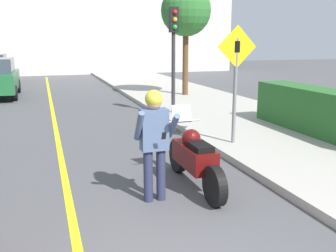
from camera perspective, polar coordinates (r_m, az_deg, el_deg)
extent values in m
cube|color=#ADA89E|center=(9.14, 20.50, -2.68)|extent=(4.40, 44.00, 0.14)
cube|color=yellow|center=(9.12, -16.32, -2.84)|extent=(0.12, 36.00, 0.01)
cube|color=beige|center=(28.90, -17.53, 16.68)|extent=(28.00, 1.20, 9.29)
cylinder|color=black|center=(5.60, 7.12, -9.08)|extent=(0.14, 0.61, 0.61)
cylinder|color=black|center=(6.97, 1.52, -4.55)|extent=(0.14, 0.61, 0.61)
cube|color=#510C0C|center=(6.20, 4.03, -4.57)|extent=(0.40, 1.09, 0.36)
sphere|color=#510C0C|center=(6.26, 3.55, -1.91)|extent=(0.32, 0.32, 0.32)
cube|color=black|center=(5.92, 4.98, -3.20)|extent=(0.28, 0.48, 0.10)
cylinder|color=silver|center=(6.56, 2.29, 0.77)|extent=(0.62, 0.03, 0.03)
cube|color=silver|center=(6.60, 2.08, 1.91)|extent=(0.36, 0.12, 0.31)
cylinder|color=#282D4C|center=(5.67, -3.04, -7.61)|extent=(0.14, 0.14, 0.80)
cylinder|color=#282D4C|center=(5.73, -1.09, -7.40)|extent=(0.14, 0.14, 0.80)
cube|color=slate|center=(5.49, -2.12, -0.55)|extent=(0.40, 0.22, 0.62)
cylinder|color=slate|center=(5.31, -4.41, -0.01)|extent=(0.09, 0.37, 0.48)
cylinder|color=slate|center=(5.44, 0.76, 0.00)|extent=(0.09, 0.43, 0.43)
sphere|color=tan|center=(5.41, -2.16, 3.65)|extent=(0.22, 0.22, 0.22)
sphere|color=gold|center=(5.41, -2.16, 4.17)|extent=(0.26, 0.26, 0.26)
cube|color=black|center=(5.26, -0.63, -1.50)|extent=(0.06, 0.05, 0.11)
cylinder|color=slate|center=(8.37, 10.15, 5.19)|extent=(0.08, 0.08, 2.32)
cube|color=yellow|center=(8.29, 10.49, 11.80)|extent=(0.91, 0.02, 0.91)
cube|color=black|center=(8.27, 10.54, 11.80)|extent=(0.12, 0.01, 0.24)
cylinder|color=#2D2D30|center=(11.96, 0.83, 9.87)|extent=(0.12, 0.12, 3.26)
cube|color=black|center=(11.94, 0.88, 15.88)|extent=(0.26, 0.22, 0.76)
sphere|color=red|center=(11.84, 1.08, 16.97)|extent=(0.14, 0.14, 0.14)
sphere|color=gold|center=(11.83, 1.08, 15.91)|extent=(0.14, 0.14, 0.14)
sphere|color=green|center=(11.82, 1.08, 14.85)|extent=(0.14, 0.14, 0.14)
cube|color=#286028|center=(9.99, 22.09, 2.09)|extent=(0.90, 4.24, 1.09)
cylinder|color=brown|center=(16.06, 2.67, 9.66)|extent=(0.24, 0.24, 2.74)
sphere|color=#2D6B2D|center=(16.08, 2.75, 17.14)|extent=(2.07, 2.07, 2.07)
cylinder|color=black|center=(19.19, -21.91, 5.68)|extent=(0.22, 0.64, 0.64)
cylinder|color=black|center=(16.61, -22.37, 4.68)|extent=(0.22, 0.64, 0.64)
cylinder|color=black|center=(24.92, -22.98, 7.01)|extent=(0.22, 0.64, 0.64)
cylinder|color=black|center=(22.33, -23.45, 6.42)|extent=(0.22, 0.64, 0.64)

